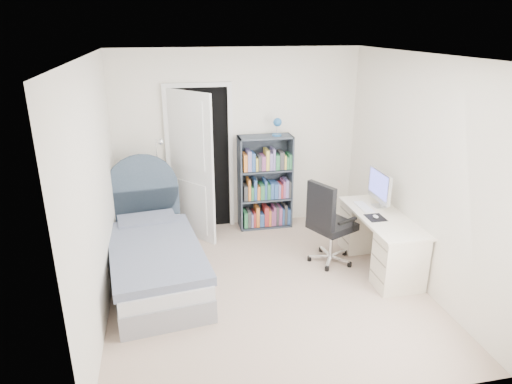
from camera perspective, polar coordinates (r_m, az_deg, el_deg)
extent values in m
cube|color=tan|center=(5.27, 1.35, -11.88)|extent=(3.40, 3.60, 0.05)
cube|color=white|center=(4.47, 1.63, 17.02)|extent=(3.40, 3.60, 0.05)
cube|color=white|center=(6.44, -2.23, 6.51)|extent=(3.40, 0.05, 2.50)
cube|color=white|center=(3.12, 9.22, -9.34)|extent=(3.40, 0.05, 2.50)
cube|color=white|center=(4.66, -19.67, -0.11)|extent=(0.05, 3.60, 2.50)
cube|color=white|center=(5.36, 19.76, 2.49)|extent=(0.05, 3.60, 2.50)
cube|color=black|center=(6.41, -7.02, 3.99)|extent=(0.80, 0.01, 2.00)
cube|color=white|center=(6.37, -10.86, 3.67)|extent=(0.06, 0.06, 2.00)
cube|color=white|center=(6.43, -3.17, 4.17)|extent=(0.06, 0.06, 2.00)
cube|color=white|center=(6.18, -7.41, 13.14)|extent=(0.92, 0.06, 0.06)
cube|color=white|center=(6.08, -8.12, 3.04)|extent=(0.54, 0.64, 2.00)
cube|color=gray|center=(5.38, -12.34, -9.74)|extent=(1.17, 2.06, 0.25)
cube|color=silver|center=(5.29, -12.50, -7.91)|extent=(1.14, 2.01, 0.16)
cube|color=slate|center=(5.15, -12.46, -7.25)|extent=(1.17, 1.77, 0.10)
cube|color=slate|center=(5.87, -13.46, -3.61)|extent=(0.74, 0.48, 0.12)
cube|color=#3A4A5A|center=(6.18, -13.72, -3.08)|extent=(0.93, 0.18, 0.78)
cylinder|color=#3A4A5A|center=(6.04, -14.03, 0.33)|extent=(0.93, 0.18, 0.93)
cylinder|color=tan|center=(6.34, -14.38, -4.05)|extent=(0.03, 0.03, 0.48)
cylinder|color=tan|center=(6.63, -14.30, -2.93)|extent=(0.03, 0.03, 0.48)
cylinder|color=tan|center=(6.32, -11.48, -3.86)|extent=(0.03, 0.03, 0.48)
cylinder|color=tan|center=(6.62, -11.52, -2.74)|extent=(0.03, 0.03, 0.48)
cube|color=tan|center=(6.39, -13.07, -1.55)|extent=(0.38, 0.38, 0.03)
cube|color=tan|center=(6.50, -12.87, -3.96)|extent=(0.34, 0.34, 0.02)
cube|color=#B24C33|center=(6.38, -13.52, -1.33)|extent=(0.15, 0.21, 0.03)
cube|color=#3F598C|center=(6.37, -13.54, -1.07)|extent=(0.14, 0.20, 0.03)
cube|color=#D8CC7F|center=(6.36, -13.57, -0.82)|extent=(0.13, 0.19, 0.03)
cylinder|color=silver|center=(6.44, -11.49, -5.63)|extent=(0.20, 0.20, 0.02)
cylinder|color=silver|center=(6.17, -11.94, 0.21)|extent=(0.02, 0.02, 1.39)
sphere|color=silver|center=(5.94, -11.81, 6.17)|extent=(0.08, 0.08, 0.08)
cube|color=#3A434F|center=(6.41, -2.05, 1.02)|extent=(0.02, 0.32, 1.34)
cube|color=#3A434F|center=(6.56, 4.24, 1.44)|extent=(0.02, 0.32, 1.34)
cube|color=#3A434F|center=(6.29, 1.17, 6.91)|extent=(0.75, 0.32, 0.02)
cube|color=#3A434F|center=(6.72, 1.09, -4.08)|extent=(0.75, 0.32, 0.02)
cube|color=#3A434F|center=(6.62, 0.83, 1.66)|extent=(0.75, 0.01, 1.34)
cube|color=#3A434F|center=(6.56, 1.12, -0.76)|extent=(0.71, 0.30, 0.02)
cube|color=#3A434F|center=(6.42, 1.14, 2.81)|extent=(0.71, 0.30, 0.02)
cylinder|color=#245F9C|center=(6.32, 2.60, 7.15)|extent=(0.13, 0.13, 0.02)
cylinder|color=silver|center=(6.30, 2.61, 7.91)|extent=(0.02, 0.02, 0.17)
sphere|color=#245F9C|center=(6.25, 2.70, 8.71)|extent=(0.12, 0.12, 0.12)
cube|color=#337F4C|center=(6.59, -1.41, -3.30)|extent=(0.05, 0.22, 0.23)
cube|color=#3F3F3F|center=(6.59, -0.96, -3.20)|extent=(0.04, 0.22, 0.24)
cube|color=#7F72B2|center=(6.61, -0.61, -3.34)|extent=(0.03, 0.22, 0.20)
cube|color=#B23333|center=(6.61, -0.31, -3.26)|extent=(0.03, 0.22, 0.22)
cube|color=orange|center=(6.61, 0.08, -2.89)|extent=(0.05, 0.22, 0.30)
cube|color=#335999|center=(6.64, 0.59, -3.29)|extent=(0.06, 0.22, 0.19)
cube|color=#B23333|center=(6.63, 1.17, -2.88)|extent=(0.06, 0.22, 0.28)
cube|color=orange|center=(6.65, 1.59, -3.02)|extent=(0.03, 0.22, 0.24)
cube|color=#994C7F|center=(6.66, 1.88, -3.05)|extent=(0.03, 0.22, 0.22)
cube|color=#994C7F|center=(6.66, 2.18, -2.81)|extent=(0.03, 0.22, 0.28)
cube|color=#3F3F3F|center=(6.67, 2.51, -2.75)|extent=(0.03, 0.22, 0.28)
cube|color=#994C7F|center=(6.68, 2.88, -2.81)|extent=(0.04, 0.22, 0.26)
cube|color=#335999|center=(6.70, 3.23, -2.87)|extent=(0.03, 0.22, 0.24)
cube|color=#3F3F3F|center=(6.70, 3.56, -2.61)|extent=(0.04, 0.22, 0.30)
cube|color=#335999|center=(6.72, 4.01, -2.83)|extent=(0.06, 0.22, 0.23)
cube|color=#3F3F3F|center=(6.44, -1.41, 0.04)|extent=(0.06, 0.22, 0.21)
cube|color=orange|center=(6.43, -0.97, 0.44)|extent=(0.03, 0.22, 0.30)
cube|color=#337F4C|center=(6.46, -0.60, 0.00)|extent=(0.04, 0.22, 0.19)
cube|color=#335999|center=(6.45, -0.22, 0.46)|extent=(0.04, 0.22, 0.29)
cube|color=orange|center=(6.47, 0.18, 0.08)|extent=(0.04, 0.22, 0.19)
cube|color=#337F4C|center=(6.48, 0.65, 0.20)|extent=(0.06, 0.22, 0.21)
cube|color=#335999|center=(6.48, 1.07, 0.48)|extent=(0.03, 0.22, 0.27)
cube|color=#337F4C|center=(6.50, 1.43, 0.26)|extent=(0.04, 0.22, 0.22)
cube|color=#335999|center=(6.51, 1.87, 0.34)|extent=(0.04, 0.22, 0.23)
cube|color=#335999|center=(6.52, 2.35, 0.35)|extent=(0.06, 0.22, 0.22)
cube|color=#7F72B2|center=(6.54, 2.76, 0.29)|extent=(0.03, 0.22, 0.20)
cube|color=#B23333|center=(6.55, 3.06, 0.31)|extent=(0.03, 0.22, 0.20)
cube|color=#994C7F|center=(6.55, 3.36, 0.52)|extent=(0.03, 0.22, 0.25)
cube|color=#7F72B2|center=(6.55, 3.70, 0.61)|extent=(0.04, 0.22, 0.26)
cube|color=#3F3F3F|center=(6.57, 4.03, 0.57)|extent=(0.03, 0.22, 0.25)
cube|color=orange|center=(6.30, -1.47, 3.80)|extent=(0.05, 0.22, 0.24)
cube|color=#7F72B2|center=(6.30, -0.96, 4.03)|extent=(0.05, 0.22, 0.28)
cube|color=#335999|center=(6.32, -0.45, 3.91)|extent=(0.05, 0.22, 0.25)
cube|color=#D8BF4C|center=(6.34, -0.05, 3.63)|extent=(0.03, 0.22, 0.18)
cube|color=#3F3F3F|center=(6.34, 0.32, 3.78)|extent=(0.04, 0.22, 0.21)
cube|color=#994C7F|center=(6.35, 0.80, 3.79)|extent=(0.05, 0.22, 0.20)
cube|color=#D8BF4C|center=(6.35, 1.29, 4.16)|extent=(0.04, 0.22, 0.28)
cube|color=#7F72B2|center=(6.37, 1.72, 3.97)|extent=(0.04, 0.22, 0.23)
cube|color=#7F72B2|center=(6.37, 2.09, 4.24)|extent=(0.03, 0.22, 0.29)
cube|color=#337F4C|center=(6.40, 2.52, 3.91)|extent=(0.05, 0.22, 0.21)
cube|color=#3F3F3F|center=(6.41, 3.06, 4.09)|extent=(0.06, 0.22, 0.24)
cube|color=#D8BF4C|center=(6.42, 3.48, 3.90)|extent=(0.03, 0.22, 0.20)
cube|color=#337F4C|center=(6.44, 3.77, 3.83)|extent=(0.03, 0.22, 0.17)
cube|color=#337F4C|center=(6.45, 4.23, 3.97)|extent=(0.06, 0.22, 0.20)
cube|color=#EDE1C6|center=(5.55, 15.51, -3.00)|extent=(0.55, 1.37, 0.03)
cube|color=#EDE1C6|center=(5.31, 17.51, -8.32)|extent=(0.51, 0.37, 0.64)
cube|color=#EDE1C6|center=(6.08, 13.19, -4.15)|extent=(0.51, 0.37, 0.64)
cube|color=silver|center=(5.81, 15.14, -1.69)|extent=(0.15, 0.15, 0.01)
cube|color=silver|center=(5.79, 15.48, -0.71)|extent=(0.03, 0.05, 0.20)
cube|color=silver|center=(5.71, 15.22, 0.80)|extent=(0.04, 0.51, 0.37)
cube|color=#5156C7|center=(5.70, 15.03, 0.96)|extent=(0.00, 0.46, 0.29)
cube|color=white|center=(5.72, 13.33, -1.84)|extent=(0.12, 0.37, 0.02)
cube|color=black|center=(5.46, 14.71, -3.13)|extent=(0.20, 0.24, 0.00)
ellipsoid|color=white|center=(5.46, 14.72, -2.97)|extent=(0.05, 0.09, 0.03)
cube|color=silver|center=(5.89, 10.16, -7.58)|extent=(0.26, 0.15, 0.02)
cylinder|color=black|center=(5.99, 11.01, -7.45)|extent=(0.07, 0.07, 0.06)
cube|color=silver|center=(5.91, 8.69, -7.40)|extent=(0.07, 0.27, 0.02)
cylinder|color=black|center=(6.02, 8.11, -7.11)|extent=(0.07, 0.07, 0.06)
cube|color=silver|center=(5.79, 7.99, -7.99)|extent=(0.27, 0.09, 0.02)
cylinder|color=black|center=(5.78, 6.69, -8.27)|extent=(0.07, 0.07, 0.06)
cube|color=silver|center=(5.69, 9.07, -8.55)|extent=(0.16, 0.25, 0.02)
cylinder|color=black|center=(5.60, 8.85, -9.43)|extent=(0.07, 0.07, 0.06)
cube|color=silver|center=(5.76, 10.43, -8.28)|extent=(0.21, 0.22, 0.02)
cylinder|color=black|center=(5.73, 11.60, -8.86)|extent=(0.07, 0.07, 0.06)
cylinder|color=silver|center=(5.72, 9.38, -6.17)|extent=(0.06, 0.06, 0.40)
cube|color=black|center=(5.62, 9.51, -4.15)|extent=(0.61, 0.61, 0.09)
cube|color=black|center=(5.36, 8.12, -1.73)|extent=(0.24, 0.41, 0.53)
cube|color=black|center=(5.39, 11.36, -3.57)|extent=(0.28, 0.16, 0.03)
cube|color=black|center=(5.71, 7.67, -1.98)|extent=(0.28, 0.16, 0.03)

